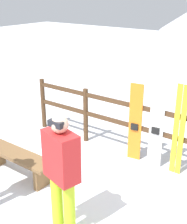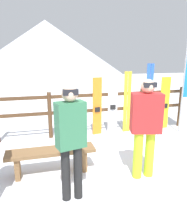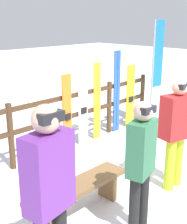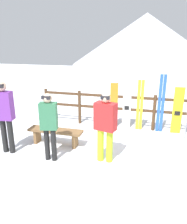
{
  "view_description": "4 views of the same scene",
  "coord_description": "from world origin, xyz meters",
  "px_view_note": "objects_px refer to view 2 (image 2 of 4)",
  "views": [
    {
      "loc": [
        2.43,
        -2.68,
        3.01
      ],
      "look_at": [
        -0.43,
        1.2,
        1.09
      ],
      "focal_mm": 50.0,
      "sensor_mm": 36.0,
      "label": 1
    },
    {
      "loc": [
        -1.53,
        -3.25,
        1.98
      ],
      "look_at": [
        -0.36,
        1.12,
        0.82
      ],
      "focal_mm": 35.0,
      "sensor_mm": 36.0,
      "label": 2
    },
    {
      "loc": [
        -3.72,
        -2.34,
        2.46
      ],
      "look_at": [
        -0.32,
        0.98,
        1.02
      ],
      "focal_mm": 50.0,
      "sensor_mm": 36.0,
      "label": 3
    },
    {
      "loc": [
        1.07,
        -4.76,
        2.69
      ],
      "look_at": [
        -0.49,
        1.08,
        0.75
      ],
      "focal_mm": 35.0,
      "sensor_mm": 36.0,
      "label": 4
    }
  ],
  "objects_px": {
    "person_red": "(146,123)",
    "snowboard_white": "(113,104)",
    "person_plaid_green": "(71,135)",
    "bench": "(51,155)",
    "snowboard_orange": "(97,107)",
    "snowboard_yellow": "(165,103)",
    "ski_pair_blue": "(149,98)",
    "ski_pair_yellow": "(127,102)"
  },
  "relations": [
    {
      "from": "ski_pair_blue",
      "to": "snowboard_yellow",
      "type": "height_order",
      "value": "ski_pair_blue"
    },
    {
      "from": "snowboard_white",
      "to": "ski_pair_yellow",
      "type": "distance_m",
      "value": 0.41
    },
    {
      "from": "person_plaid_green",
      "to": "snowboard_orange",
      "type": "distance_m",
      "value": 2.7
    },
    {
      "from": "snowboard_white",
      "to": "ski_pair_yellow",
      "type": "xyz_separation_m",
      "value": [
        0.4,
        0.0,
        0.03
      ]
    },
    {
      "from": "person_red",
      "to": "ski_pair_blue",
      "type": "xyz_separation_m",
      "value": [
        1.27,
        2.19,
        -0.04
      ]
    },
    {
      "from": "person_plaid_green",
      "to": "bench",
      "type": "bearing_deg",
      "value": 106.25
    },
    {
      "from": "ski_pair_yellow",
      "to": "snowboard_yellow",
      "type": "bearing_deg",
      "value": -0.18
    },
    {
      "from": "snowboard_orange",
      "to": "ski_pair_blue",
      "type": "relative_size",
      "value": 0.82
    },
    {
      "from": "bench",
      "to": "person_red",
      "type": "height_order",
      "value": "person_red"
    },
    {
      "from": "bench",
      "to": "ski_pair_yellow",
      "type": "height_order",
      "value": "ski_pair_yellow"
    },
    {
      "from": "ski_pair_blue",
      "to": "snowboard_yellow",
      "type": "bearing_deg",
      "value": -0.4
    },
    {
      "from": "person_red",
      "to": "bench",
      "type": "bearing_deg",
      "value": 161.29
    },
    {
      "from": "ski_pair_yellow",
      "to": "snowboard_yellow",
      "type": "height_order",
      "value": "ski_pair_yellow"
    },
    {
      "from": "snowboard_orange",
      "to": "ski_pair_blue",
      "type": "bearing_deg",
      "value": 0.14
    },
    {
      "from": "person_plaid_green",
      "to": "snowboard_white",
      "type": "xyz_separation_m",
      "value": [
        1.49,
        2.47,
        -0.18
      ]
    },
    {
      "from": "person_plaid_green",
      "to": "ski_pair_blue",
      "type": "xyz_separation_m",
      "value": [
        2.52,
        2.47,
        -0.06
      ]
    },
    {
      "from": "snowboard_orange",
      "to": "ski_pair_blue",
      "type": "height_order",
      "value": "ski_pair_blue"
    },
    {
      "from": "bench",
      "to": "person_plaid_green",
      "type": "height_order",
      "value": "person_plaid_green"
    },
    {
      "from": "bench",
      "to": "snowboard_white",
      "type": "bearing_deg",
      "value": 44.53
    },
    {
      "from": "snowboard_white",
      "to": "snowboard_yellow",
      "type": "bearing_deg",
      "value": -0.0
    },
    {
      "from": "snowboard_orange",
      "to": "snowboard_yellow",
      "type": "xyz_separation_m",
      "value": [
        1.94,
        -0.0,
        -0.02
      ]
    },
    {
      "from": "person_plaid_green",
      "to": "snowboard_white",
      "type": "distance_m",
      "value": 2.89
    },
    {
      "from": "ski_pair_blue",
      "to": "snowboard_yellow",
      "type": "xyz_separation_m",
      "value": [
        0.49,
        -0.0,
        -0.18
      ]
    },
    {
      "from": "snowboard_orange",
      "to": "snowboard_yellow",
      "type": "bearing_deg",
      "value": -0.0
    },
    {
      "from": "ski_pair_yellow",
      "to": "ski_pair_blue",
      "type": "relative_size",
      "value": 0.89
    },
    {
      "from": "person_plaid_green",
      "to": "person_red",
      "type": "distance_m",
      "value": 1.28
    },
    {
      "from": "bench",
      "to": "person_red",
      "type": "relative_size",
      "value": 0.91
    },
    {
      "from": "snowboard_orange",
      "to": "ski_pair_yellow",
      "type": "relative_size",
      "value": 0.92
    },
    {
      "from": "person_red",
      "to": "snowboard_yellow",
      "type": "bearing_deg",
      "value": 51.23
    },
    {
      "from": "snowboard_orange",
      "to": "ski_pair_yellow",
      "type": "bearing_deg",
      "value": 0.24
    },
    {
      "from": "bench",
      "to": "snowboard_yellow",
      "type": "height_order",
      "value": "snowboard_yellow"
    },
    {
      "from": "snowboard_white",
      "to": "bench",
      "type": "bearing_deg",
      "value": -135.47
    },
    {
      "from": "snowboard_white",
      "to": "ski_pair_blue",
      "type": "relative_size",
      "value": 0.87
    },
    {
      "from": "person_plaid_green",
      "to": "snowboard_orange",
      "type": "relative_size",
      "value": 1.1
    },
    {
      "from": "person_red",
      "to": "ski_pair_yellow",
      "type": "xyz_separation_m",
      "value": [
        0.64,
        2.19,
        -0.14
      ]
    },
    {
      "from": "ski_pair_yellow",
      "to": "ski_pair_blue",
      "type": "bearing_deg",
      "value": 0.0
    },
    {
      "from": "person_plaid_green",
      "to": "person_red",
      "type": "xyz_separation_m",
      "value": [
        1.25,
        0.28,
        -0.02
      ]
    },
    {
      "from": "bench",
      "to": "ski_pair_blue",
      "type": "distance_m",
      "value": 3.28
    },
    {
      "from": "person_red",
      "to": "ski_pair_blue",
      "type": "bearing_deg",
      "value": 59.98
    },
    {
      "from": "snowboard_orange",
      "to": "snowboard_yellow",
      "type": "height_order",
      "value": "snowboard_orange"
    },
    {
      "from": "person_red",
      "to": "snowboard_white",
      "type": "xyz_separation_m",
      "value": [
        0.24,
        2.19,
        -0.17
      ]
    },
    {
      "from": "person_plaid_green",
      "to": "snowboard_white",
      "type": "height_order",
      "value": "person_plaid_green"
    }
  ]
}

